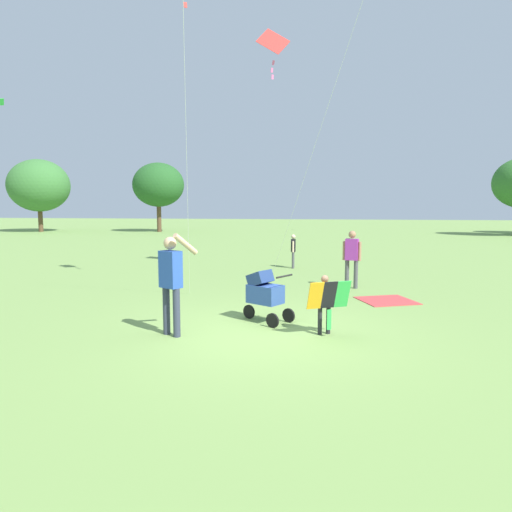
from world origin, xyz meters
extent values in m
plane|color=#75994C|center=(0.00, 0.00, 0.00)|extent=(120.00, 120.00, 0.00)
cylinder|color=brown|center=(-21.76, 27.11, 0.89)|extent=(0.36, 0.36, 1.78)
ellipsoid|color=#387033|center=(-21.76, 27.11, 3.77)|extent=(4.98, 4.48, 4.23)
cylinder|color=brown|center=(-12.08, 28.41, 1.08)|extent=(0.36, 0.36, 2.15)
ellipsoid|color=#235623|center=(-12.08, 28.41, 3.83)|extent=(4.19, 3.77, 3.56)
cylinder|color=#232328|center=(1.17, 0.16, 0.26)|extent=(0.08, 0.08, 0.52)
cylinder|color=#232328|center=(1.02, 0.09, 0.26)|extent=(0.08, 0.08, 0.52)
cube|color=orange|center=(1.09, 0.12, 0.72)|extent=(0.27, 0.23, 0.39)
cylinder|color=#A37556|center=(1.22, 0.18, 0.69)|extent=(0.06, 0.06, 0.35)
cylinder|color=#A37556|center=(0.96, 0.06, 0.69)|extent=(0.06, 0.06, 0.35)
sphere|color=#A37556|center=(1.09, 0.12, 1.00)|extent=(0.14, 0.14, 0.14)
cube|color=green|center=(1.40, 0.07, 0.75)|extent=(0.31, 0.27, 0.49)
cube|color=black|center=(1.17, -0.04, 0.75)|extent=(0.31, 0.27, 0.49)
cube|color=#F4A319|center=(0.94, -0.15, 0.75)|extent=(0.31, 0.27, 0.49)
cube|color=green|center=(1.18, -0.06, 0.31)|extent=(0.08, 0.04, 0.36)
cylinder|color=#33384C|center=(-1.69, -0.27, 0.43)|extent=(0.13, 0.13, 0.86)
cylinder|color=#33384C|center=(-1.46, -0.41, 0.43)|extent=(0.13, 0.13, 0.86)
cube|color=#284CA8|center=(-1.58, -0.34, 1.19)|extent=(0.44, 0.39, 0.65)
cylinder|color=tan|center=(-1.78, -0.22, 1.14)|extent=(0.09, 0.09, 0.57)
cylinder|color=tan|center=(-1.30, -0.34, 1.63)|extent=(0.35, 0.50, 0.41)
sphere|color=tan|center=(-1.58, -0.34, 1.64)|extent=(0.22, 0.22, 0.22)
cylinder|color=black|center=(-0.41, 1.05, 0.14)|extent=(0.26, 0.18, 0.28)
cylinder|color=black|center=(0.14, 0.40, 0.14)|extent=(0.26, 0.18, 0.28)
cylinder|color=black|center=(0.41, 0.85, 0.14)|extent=(0.26, 0.18, 0.28)
cube|color=#2D4C93|center=(-0.05, 0.83, 0.56)|extent=(0.78, 0.71, 0.36)
cube|color=navy|center=(-0.16, 0.89, 0.86)|extent=(0.57, 0.57, 0.35)
cylinder|color=black|center=(0.34, 0.58, 0.96)|extent=(0.28, 0.43, 0.04)
cube|color=red|center=(-2.32, 3.40, 7.10)|extent=(0.09, 0.08, 0.14)
cylinder|color=silver|center=(-1.83, 1.61, 3.99)|extent=(1.01, 3.61, 7.98)
cube|color=red|center=(-0.53, 6.85, 7.32)|extent=(1.06, 0.44, 0.94)
cube|color=pink|center=(-0.53, 6.88, 6.69)|extent=(0.09, 0.09, 0.14)
cube|color=pink|center=(-0.57, 6.89, 6.47)|extent=(0.08, 0.08, 0.14)
cube|color=pink|center=(-0.54, 6.83, 6.25)|extent=(0.07, 0.07, 0.14)
cylinder|color=silver|center=(0.71, 5.01, 3.56)|extent=(2.50, 3.69, 7.12)
cube|color=green|center=(-15.92, 15.11, 7.68)|extent=(0.37, 0.47, 0.39)
cylinder|color=#4C4C51|center=(0.05, 8.61, 0.30)|extent=(0.09, 0.09, 0.60)
cylinder|color=#4C4C51|center=(0.06, 8.42, 0.30)|extent=(0.09, 0.09, 0.60)
cube|color=black|center=(0.06, 8.51, 0.82)|extent=(0.17, 0.26, 0.45)
cylinder|color=beige|center=(0.05, 8.68, 0.79)|extent=(0.06, 0.06, 0.40)
cylinder|color=beige|center=(0.06, 8.35, 0.79)|extent=(0.06, 0.06, 0.40)
sphere|color=beige|center=(0.06, 8.51, 1.14)|extent=(0.15, 0.15, 0.15)
cylinder|color=#4C4C51|center=(1.99, 4.74, 0.39)|extent=(0.11, 0.11, 0.78)
cylinder|color=#4C4C51|center=(1.76, 4.80, 0.39)|extent=(0.11, 0.11, 0.78)
cube|color=purple|center=(1.87, 4.77, 1.07)|extent=(0.39, 0.30, 0.59)
cylinder|color=#A37556|center=(2.08, 4.71, 1.03)|extent=(0.08, 0.08, 0.52)
cylinder|color=#A37556|center=(1.67, 4.83, 1.03)|extent=(0.08, 0.08, 0.52)
sphere|color=#A37556|center=(1.87, 4.77, 1.49)|extent=(0.20, 0.20, 0.20)
cube|color=#CC3D3D|center=(2.61, 3.17, 0.01)|extent=(1.54, 1.50, 0.02)
camera|label=1|loc=(0.99, -8.01, 2.33)|focal=32.33mm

